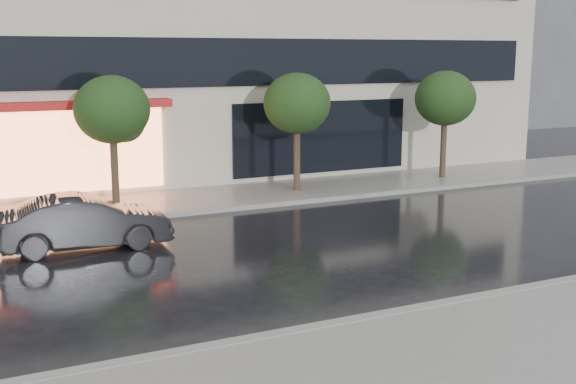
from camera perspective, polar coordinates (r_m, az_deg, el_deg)
ground at (r=14.18m, az=8.11°, el=-8.17°), size 120.00×120.00×0.00m
sidewalk_near at (r=11.80m, az=17.18°, el=-12.28°), size 60.00×4.50×0.12m
sidewalk_far at (r=23.07m, az=-6.26°, el=-0.51°), size 60.00×3.50×0.12m
curb_near at (r=13.39m, az=10.54°, el=-9.09°), size 60.00×0.25×0.14m
curb_far at (r=21.46m, az=-4.67°, el=-1.32°), size 60.00×0.25×0.14m
bg_building_right at (r=51.62m, az=15.15°, el=14.34°), size 12.00×12.00×16.00m
tree_mid_west at (r=21.65m, az=-13.59°, el=6.16°), size 2.20×2.20×3.99m
tree_mid_east at (r=23.68m, az=0.81°, el=6.85°), size 2.20×2.20×3.99m
tree_far_east at (r=26.92m, az=12.38°, el=7.09°), size 2.20×2.20×3.99m
parked_car at (r=17.79m, az=-15.75°, el=-2.33°), size 4.05×1.60×1.31m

